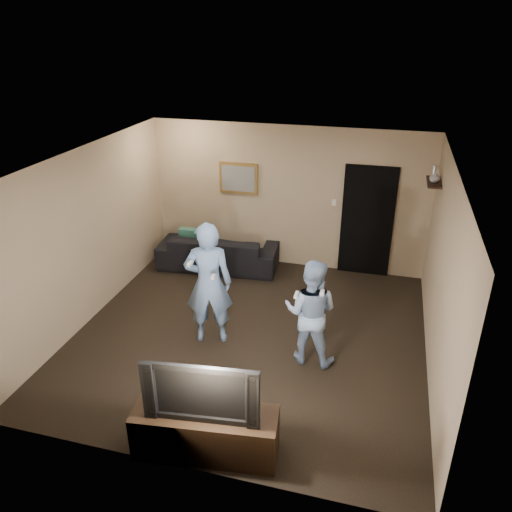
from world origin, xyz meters
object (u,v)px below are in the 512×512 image
(sofa, at_px, (218,251))
(tv_console, at_px, (206,433))
(television, at_px, (203,387))
(wii_player_left, at_px, (209,284))
(wii_player_right, at_px, (311,312))

(sofa, relative_size, tv_console, 1.43)
(sofa, relative_size, television, 1.84)
(tv_console, bearing_deg, wii_player_left, 101.65)
(wii_player_left, xyz_separation_m, wii_player_right, (1.45, -0.10, -0.16))
(wii_player_left, height_order, wii_player_right, wii_player_left)
(wii_player_left, bearing_deg, wii_player_right, -4.10)
(wii_player_right, bearing_deg, wii_player_left, 175.90)
(wii_player_left, bearing_deg, tv_console, -71.48)
(sofa, distance_m, wii_player_right, 3.18)
(television, xyz_separation_m, wii_player_left, (-0.67, 1.99, 0.04))
(tv_console, bearing_deg, wii_player_right, 60.54)
(tv_console, xyz_separation_m, television, (0.00, 0.00, 0.61))
(television, bearing_deg, tv_console, 0.00)
(tv_console, xyz_separation_m, wii_player_right, (0.78, 1.88, 0.49))
(television, relative_size, wii_player_left, 0.65)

